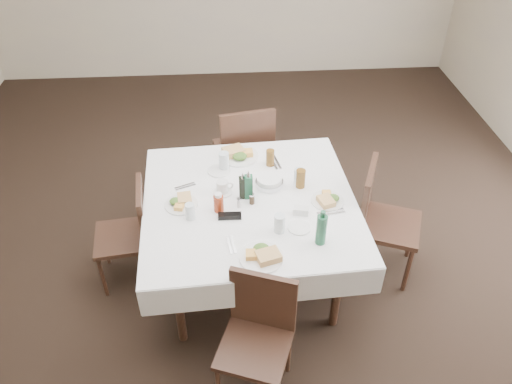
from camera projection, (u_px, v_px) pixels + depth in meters
ground_plane at (237, 254)px, 4.14m from camera, size 7.00×7.00×0.00m
room_shell at (230, 59)px, 3.08m from camera, size 6.04×7.04×2.80m
dining_table at (250, 208)px, 3.54m from camera, size 1.56×1.56×0.76m
chair_north at (245, 149)px, 4.37m from camera, size 0.54×0.54×0.99m
chair_south at (258, 329)px, 2.97m from camera, size 0.52×0.52×0.86m
chair_east at (379, 214)px, 3.73m from camera, size 0.57×0.57×0.93m
chair_west at (132, 229)px, 3.68m from camera, size 0.44×0.44×0.84m
meal_north at (238, 154)px, 3.90m from camera, size 0.30×0.30×0.07m
meal_south at (263, 255)px, 3.04m from camera, size 0.27×0.27×0.06m
meal_east at (328, 200)px, 3.47m from camera, size 0.23×0.23×0.05m
meal_west at (181, 202)px, 3.45m from camera, size 0.23×0.23×0.05m
side_plate_a at (219, 171)px, 3.76m from camera, size 0.17×0.17×0.01m
side_plate_b at (299, 228)px, 3.26m from camera, size 0.15×0.15×0.01m
water_n at (224, 161)px, 3.75m from camera, size 0.08×0.08×0.14m
water_s at (280, 223)px, 3.21m from camera, size 0.07×0.07×0.13m
water_e at (299, 177)px, 3.60m from camera, size 0.07×0.07×0.14m
water_w at (190, 211)px, 3.31m from camera, size 0.06×0.06×0.12m
iced_tea_a at (270, 158)px, 3.79m from camera, size 0.06×0.06×0.13m
iced_tea_b at (301, 179)px, 3.58m from camera, size 0.07×0.07×0.14m
bread_basket at (269, 182)px, 3.61m from camera, size 0.20×0.20×0.07m
oil_cruet_dark at (243, 187)px, 3.47m from camera, size 0.05×0.05×0.21m
oil_cruet_green at (249, 186)px, 3.46m from camera, size 0.06×0.06×0.23m
ketchup_bottle at (219, 203)px, 3.37m from camera, size 0.07×0.07×0.15m
salt_shaker at (239, 203)px, 3.42m from camera, size 0.03×0.03×0.07m
pepper_shaker at (252, 199)px, 3.44m from camera, size 0.04×0.04×0.08m
coffee_mug at (223, 188)px, 3.54m from camera, size 0.15×0.13×0.10m
sunglasses at (230, 216)px, 3.34m from camera, size 0.16×0.05×0.03m
green_bottle at (321, 229)px, 3.10m from camera, size 0.07×0.07×0.26m
sugar_caddy at (301, 210)px, 3.37m from camera, size 0.11×0.08×0.05m
cutlery_n at (275, 162)px, 3.85m from camera, size 0.08×0.20×0.01m
cutlery_s at (231, 245)px, 3.14m from camera, size 0.06×0.16×0.01m
cutlery_e at (331, 213)px, 3.39m from camera, size 0.20×0.08×0.01m
cutlery_w at (185, 186)px, 3.62m from camera, size 0.16×0.10×0.01m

